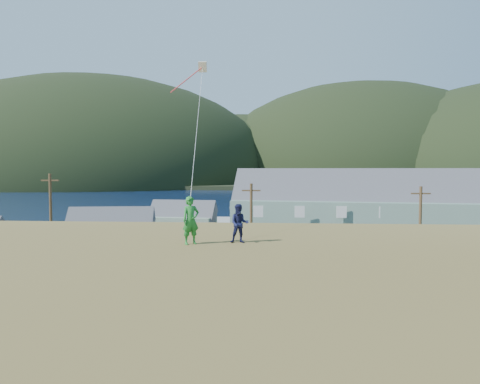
% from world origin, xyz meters
% --- Properties ---
extents(ground, '(900.00, 900.00, 0.00)m').
position_xyz_m(ground, '(0.00, 0.00, 0.00)').
color(ground, '#0A1638').
rests_on(ground, ground).
extents(grass_strip, '(110.00, 8.00, 0.10)m').
position_xyz_m(grass_strip, '(0.00, -2.00, 0.05)').
color(grass_strip, '#4C3D19').
rests_on(grass_strip, ground).
extents(waterfront_lot, '(72.00, 36.00, 0.12)m').
position_xyz_m(waterfront_lot, '(0.00, 17.00, 0.06)').
color(waterfront_lot, '#28282B').
rests_on(waterfront_lot, ground).
extents(wharf, '(26.00, 14.00, 0.90)m').
position_xyz_m(wharf, '(-6.00, 40.00, 0.45)').
color(wharf, gray).
rests_on(wharf, ground).
extents(far_shore, '(900.00, 320.00, 2.00)m').
position_xyz_m(far_shore, '(0.00, 330.00, 1.00)').
color(far_shore, black).
rests_on(far_shore, ground).
extents(far_hills, '(760.00, 265.00, 143.00)m').
position_xyz_m(far_hills, '(35.59, 279.38, 2.00)').
color(far_hills, black).
rests_on(far_hills, ground).
extents(lodge, '(35.82, 14.35, 12.25)m').
position_xyz_m(lodge, '(14.76, 21.85, 4.71)').
color(lodge, slate).
rests_on(lodge, waterfront_lot).
extents(shed_palegreen_near, '(10.32, 7.34, 6.93)m').
position_xyz_m(shed_palegreen_near, '(-15.75, 11.85, 2.61)').
color(shed_palegreen_near, slate).
rests_on(shed_palegreen_near, waterfront_lot).
extents(shed_white, '(7.94, 6.12, 5.64)m').
position_xyz_m(shed_white, '(-2.55, 6.30, 2.18)').
color(shed_white, silver).
rests_on(shed_white, waterfront_lot).
extents(shed_palegreen_far, '(10.29, 6.50, 6.58)m').
position_xyz_m(shed_palegreen_far, '(-10.76, 27.79, 2.52)').
color(shed_palegreen_far, gray).
rests_on(shed_palegreen_far, waterfront_lot).
extents(utility_poles, '(32.06, 0.24, 9.53)m').
position_xyz_m(utility_poles, '(-1.32, 1.50, 4.59)').
color(utility_poles, '#47331E').
rests_on(utility_poles, waterfront_lot).
extents(parked_cars, '(17.93, 12.42, 1.55)m').
position_xyz_m(parked_cars, '(-11.10, 19.52, 0.87)').
color(parked_cars, silver).
rests_on(parked_cars, waterfront_lot).
extents(kite_flyer_green, '(0.78, 0.72, 1.79)m').
position_xyz_m(kite_flyer_green, '(-0.92, -19.11, 8.10)').
color(kite_flyer_green, '#207829').
rests_on(kite_flyer_green, hillside).
extents(kite_flyer_navy, '(0.76, 0.61, 1.48)m').
position_xyz_m(kite_flyer_navy, '(0.88, -18.71, 7.94)').
color(kite_flyer_navy, '#16193D').
rests_on(kite_flyer_navy, hillside).
extents(kite_rig, '(0.99, 4.07, 10.14)m').
position_xyz_m(kite_rig, '(-1.71, -11.76, 15.34)').
color(kite_rig, beige).
rests_on(kite_rig, ground).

